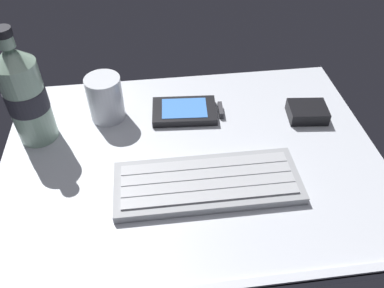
{
  "coord_description": "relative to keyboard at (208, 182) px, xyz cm",
  "views": [
    {
      "loc": [
        -5.79,
        -45.53,
        46.98
      ],
      "look_at": [
        0.0,
        0.0,
        3.0
      ],
      "focal_mm": 36.25,
      "sensor_mm": 36.0,
      "label": 1
    }
  ],
  "objects": [
    {
      "name": "ground_plane",
      "position": [
        -1.61,
        6.42,
        -1.79
      ],
      "size": [
        64.0,
        48.0,
        2.8
      ],
      "color": "silver"
    },
    {
      "name": "keyboard",
      "position": [
        0.0,
        0.0,
        0.0
      ],
      "size": [
        29.06,
        11.16,
        1.7
      ],
      "color": "#93969B",
      "rests_on": "ground_plane"
    },
    {
      "name": "handheld_device",
      "position": [
        -0.95,
        18.14,
        -0.08
      ],
      "size": [
        13.18,
        8.45,
        1.5
      ],
      "color": "black",
      "rests_on": "ground_plane"
    },
    {
      "name": "juice_cup",
      "position": [
        -15.91,
        19.29,
        3.1
      ],
      "size": [
        6.4,
        6.4,
        8.5
      ],
      "color": "silver",
      "rests_on": "ground_plane"
    },
    {
      "name": "water_bottle",
      "position": [
        -28.0,
        15.37,
        8.2
      ],
      "size": [
        6.73,
        6.73,
        20.8
      ],
      "color": "#9EC1A8",
      "rests_on": "ground_plane"
    },
    {
      "name": "charger_block",
      "position": [
        21.15,
        14.42,
        0.39
      ],
      "size": [
        7.54,
        6.29,
        2.4
      ],
      "primitive_type": "cube",
      "rotation": [
        0.0,
        0.0,
        -0.1
      ],
      "color": "black",
      "rests_on": "ground_plane"
    }
  ]
}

